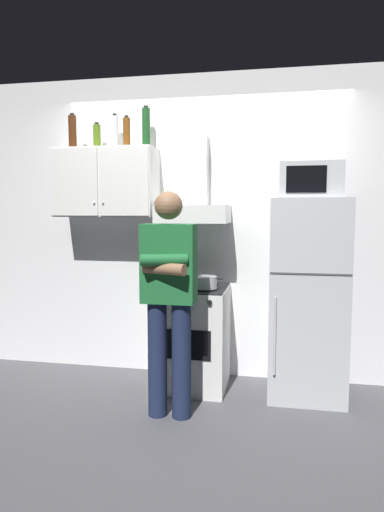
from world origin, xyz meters
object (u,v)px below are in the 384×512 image
microwave (310,181)px  bottle_vodka_clear (115,132)px  bottle_rum_dark (72,132)px  bottle_wine_green (146,128)px  upper_cabinet (106,183)px  person_standing (169,295)px  stove_oven (192,336)px  refrigerator (307,298)px  bottle_beer_brown (127,132)px  range_hood (195,200)px  bottle_olive_oil (97,137)px  cooking_pot (205,282)px

microwave → bottle_vodka_clear: bottle_vodka_clear is taller
bottle_rum_dark → bottle_wine_green: bottle_wine_green is taller
upper_cabinet → person_standing: 1.35m
bottle_vodka_clear → bottle_wine_green: size_ratio=0.85×
stove_oven → refrigerator: bearing=0.0°
refrigerator → person_standing: (-1.00, -0.61, 0.10)m
upper_cabinet → stove_oven: upper_cabinet is taller
stove_oven → bottle_vodka_clear: bottle_vodka_clear is taller
bottle_rum_dark → bottle_wine_green: size_ratio=0.86×
bottle_beer_brown → bottle_vodka_clear: bottle_vodka_clear is taller
bottle_vodka_clear → range_hood: bearing=-3.3°
person_standing → bottle_rum_dark: size_ratio=5.37×
refrigerator → bottle_olive_oil: size_ratio=6.87×
refrigerator → microwave: 0.94m
range_hood → refrigerator: (0.95, -0.13, -0.80)m
refrigerator → bottle_wine_green: size_ratio=4.49×
range_hood → bottle_olive_oil: bottle_olive_oil is taller
microwave → bottle_olive_oil: bottle_olive_oil is taller
stove_oven → bottle_vodka_clear: bearing=166.9°
refrigerator → bottle_wine_green: bearing=173.5°
cooking_pot → bottle_rum_dark: size_ratio=0.99×
upper_cabinet → stove_oven: 1.55m
stove_oven → bottle_rum_dark: 2.08m
bottle_beer_brown → bottle_vodka_clear: bearing=154.3°
bottle_olive_oil → cooking_pot: bearing=-15.4°
person_standing → bottle_wine_green: (-0.39, 0.77, 1.32)m
stove_oven → bottle_olive_oil: bearing=169.7°
upper_cabinet → range_hood: (0.80, 0.00, -0.15)m
bottle_rum_dark → bottle_olive_oil: 0.21m
upper_cabinet → bottle_olive_oil: 0.42m
bottle_rum_dark → bottle_vodka_clear: (0.37, 0.08, -0.00)m
upper_cabinet → bottle_wine_green: bottle_wine_green is taller
microwave → cooking_pot: size_ratio=1.59×
range_hood → bottle_wine_green: size_ratio=2.10×
person_standing → bottle_beer_brown: (-0.55, 0.71, 1.28)m
upper_cabinet → range_hood: size_ratio=1.20×
bottle_vodka_clear → bottle_wine_green: bearing=-1.7°
stove_oven → microwave: 1.62m
upper_cabinet → refrigerator: bearing=-4.1°
microwave → bottle_rum_dark: size_ratio=1.57×
microwave → range_hood: bearing=173.5°
bottle_beer_brown → bottle_wine_green: bearing=18.6°
upper_cabinet → microwave: bearing=-3.5°
range_hood → upper_cabinet: bearing=-179.9°
cooking_pot → bottle_vodka_clear: bottle_vodka_clear is taller
upper_cabinet → bottle_wine_green: size_ratio=2.52×
upper_cabinet → person_standing: size_ratio=0.55×
bottle_olive_oil → microwave: bearing=-4.4°
stove_oven → person_standing: size_ratio=0.53×
refrigerator → bottle_rum_dark: bearing=177.4°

